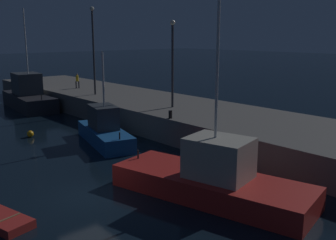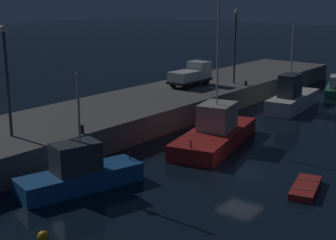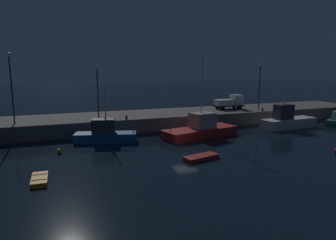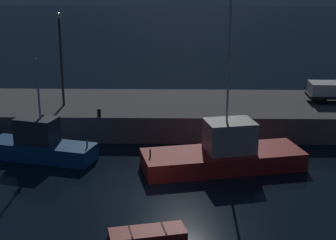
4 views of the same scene
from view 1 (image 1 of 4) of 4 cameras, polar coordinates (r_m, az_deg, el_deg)
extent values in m
plane|color=black|center=(21.32, -11.65, -10.81)|extent=(320.00, 320.00, 0.00)
cube|color=#5B5956|center=(30.34, 12.46, -1.84)|extent=(79.56, 9.54, 2.02)
cube|color=red|center=(20.77, 6.20, -9.50)|extent=(11.09, 5.80, 1.18)
cube|color=#ADA899|center=(20.03, 7.40, -5.45)|extent=(3.57, 3.02, 2.05)
cylinder|color=silver|center=(19.22, 7.20, 9.32)|extent=(0.14, 0.14, 8.16)
cylinder|color=#262626|center=(23.10, -4.36, -4.98)|extent=(0.10, 0.10, 0.50)
cube|color=#232328|center=(47.61, -19.47, 2.57)|extent=(10.39, 4.45, 1.61)
cube|color=#33383D|center=(47.73, -19.78, 4.99)|extent=(3.61, 2.99, 2.38)
cylinder|color=silver|center=(46.69, -19.95, 10.65)|extent=(0.14, 0.14, 7.05)
cylinder|color=#262626|center=(43.06, -17.84, 3.14)|extent=(0.10, 0.10, 0.50)
cube|color=#195193|center=(30.89, -9.14, -2.29)|extent=(7.94, 4.23, 1.15)
cube|color=#33383D|center=(30.78, -9.37, 0.44)|extent=(3.10, 2.42, 1.77)
cylinder|color=silver|center=(30.01, -9.38, 5.84)|extent=(0.14, 0.14, 4.12)
cylinder|color=#262626|center=(27.46, -7.02, -2.29)|extent=(0.10, 0.10, 0.50)
cube|color=olive|center=(19.03, -22.22, -13.06)|extent=(0.37, 1.22, 0.04)
sphere|color=orange|center=(34.26, -19.33, -1.91)|extent=(0.55, 0.55, 0.55)
cylinder|color=#38383D|center=(42.25, -10.72, 9.47)|extent=(0.20, 0.20, 8.63)
sphere|color=#F9EFCC|center=(42.29, -10.97, 15.56)|extent=(0.44, 0.44, 0.44)
cylinder|color=#38383D|center=(34.11, 0.66, 7.71)|extent=(0.20, 0.20, 7.04)
sphere|color=#F9EFCC|center=(34.02, 0.67, 13.93)|extent=(0.44, 0.44, 0.44)
cylinder|color=black|center=(48.00, -12.79, 5.01)|extent=(0.14, 0.14, 0.82)
cylinder|color=black|center=(47.98, -13.17, 4.99)|extent=(0.14, 0.14, 0.82)
cylinder|color=yellow|center=(47.90, -13.03, 5.89)|extent=(0.42, 0.42, 0.68)
sphere|color=#8C664C|center=(47.86, -13.05, 6.43)|extent=(0.20, 0.20, 0.20)
cylinder|color=black|center=(29.89, 0.34, 0.82)|extent=(0.28, 0.28, 0.60)
camera|label=2|loc=(44.53, -50.02, 12.06)|focal=52.98mm
camera|label=3|loc=(37.90, -77.35, 4.40)|focal=32.42mm
camera|label=4|loc=(24.00, -91.68, 10.60)|focal=54.79mm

